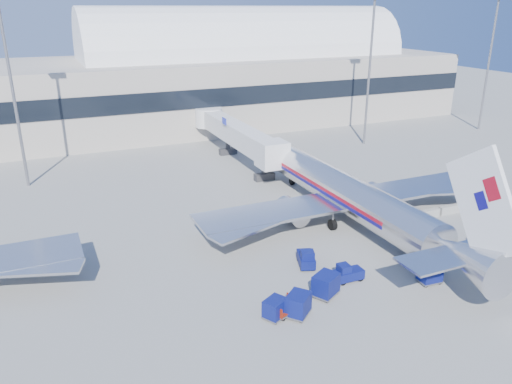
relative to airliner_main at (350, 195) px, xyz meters
name	(u,v)px	position (x,y,z in m)	size (l,w,h in m)	color
ground	(281,259)	(-10.00, -4.51, -2.93)	(260.00, 260.00, 0.00)	gray
terminal	(61,91)	(-23.60, 51.46, 4.60)	(170.00, 28.15, 21.00)	#B2AA9E
airliner_main	(350,195)	(0.00, 0.00, 0.00)	(32.00, 37.26, 12.07)	silver
jetbridge_near	(233,132)	(-2.40, 26.30, 1.00)	(4.40, 27.50, 6.25)	silver
mast_west	(8,63)	(-30.00, 25.49, 11.87)	(2.00, 1.20, 22.60)	slate
mast_east	(371,49)	(20.00, 25.49, 11.87)	(2.00, 1.20, 22.60)	slate
mast_far_east	(492,44)	(45.00, 25.49, 11.87)	(2.00, 1.20, 22.60)	slate
barrier_near	(427,214)	(8.00, -2.51, -2.48)	(3.00, 0.55, 0.90)	#9E9E96
barrier_mid	(451,209)	(11.30, -2.51, -2.48)	(3.00, 0.55, 0.90)	#9E9E96
barrier_far	(474,205)	(14.60, -2.51, -2.48)	(3.00, 0.55, 0.90)	#9E9E96
tug_lead	(348,273)	(-6.74, -9.88, -2.24)	(2.35, 1.22, 1.51)	#0B1254
tug_right	(421,245)	(2.16, -8.28, -2.25)	(2.55, 1.99, 1.49)	#0B1254
tug_left	(306,258)	(-8.64, -6.42, -2.18)	(2.01, 2.78, 1.63)	#0B1254
cart_train_a	(326,285)	(-9.56, -11.10, -1.97)	(2.54, 2.35, 1.80)	#0B1254
cart_train_b	(298,304)	(-12.72, -12.54, -2.02)	(2.42, 2.36, 1.69)	#0B1254
cart_train_c	(275,308)	(-14.35, -12.13, -2.14)	(2.07, 1.91, 1.47)	#0B1254
cart_solo_near	(430,274)	(-0.95, -12.81, -2.11)	(1.83, 1.45, 1.53)	#0B1254
cart_solo_far	(489,240)	(8.08, -10.36, -2.02)	(2.19, 1.84, 1.69)	#0B1254
cart_open_red	(285,309)	(-13.53, -12.00, -2.54)	(2.36, 2.00, 0.54)	slate
ramp_worker	(489,269)	(3.96, -14.21, -2.07)	(0.63, 0.41, 1.72)	#E4F219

